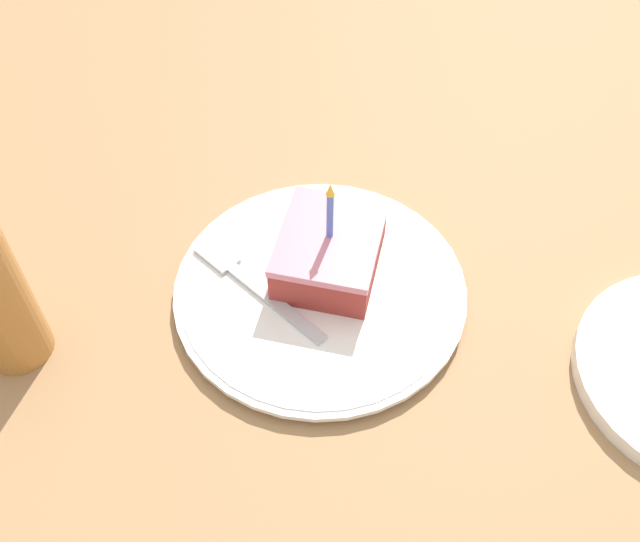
# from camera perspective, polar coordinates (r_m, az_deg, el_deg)

# --- Properties ---
(ground_plane) EXTENTS (2.40, 2.40, 0.04)m
(ground_plane) POSITION_cam_1_polar(r_m,az_deg,el_deg) (0.76, 1.95, -2.73)
(ground_plane) COLOR #9E754C
(ground_plane) RESTS_ON ground
(plate) EXTENTS (0.29, 0.29, 0.01)m
(plate) POSITION_cam_1_polar(r_m,az_deg,el_deg) (0.73, -0.00, -1.48)
(plate) COLOR white
(plate) RESTS_ON ground_plane
(cake_slice) EXTENTS (0.10, 0.11, 0.12)m
(cake_slice) POSITION_cam_1_polar(r_m,az_deg,el_deg) (0.73, 0.72, 1.52)
(cake_slice) COLOR #99332D
(cake_slice) RESTS_ON plate
(fork) EXTENTS (0.16, 0.10, 0.00)m
(fork) POSITION_cam_1_polar(r_m,az_deg,el_deg) (0.73, -5.33, -0.89)
(fork) COLOR #B2B2B7
(fork) RESTS_ON plate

